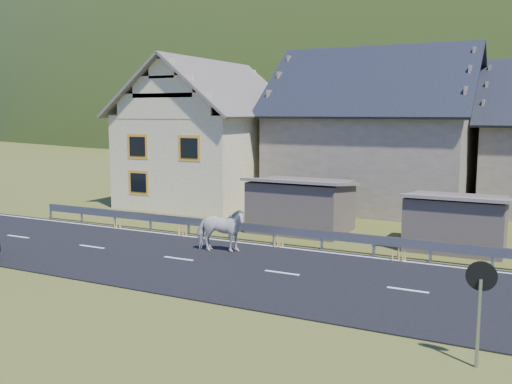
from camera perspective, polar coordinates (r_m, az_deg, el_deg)
The scene contains 11 objects.
ground at distance 18.54m, azimuth 2.62°, elevation -8.20°, with size 160.00×160.00×0.00m, color #494D18.
road at distance 18.53m, azimuth 2.62°, elevation -8.14°, with size 60.00×7.00×0.04m, color black.
lane_markings at distance 18.53m, azimuth 2.62°, elevation -8.06°, with size 60.00×6.60×0.01m, color silver.
guardrail at distance 21.72m, azimuth 6.60°, elevation -4.30°, with size 28.10×0.09×0.75m.
shed_left at distance 24.90m, azimuth 4.53°, elevation -1.43°, with size 4.30×3.30×2.40m, color brown.
shed_right at distance 22.82m, azimuth 19.35°, elevation -2.99°, with size 3.80×2.90×2.20m, color brown.
house_cream at distance 33.12m, azimuth -4.75°, elevation 6.56°, with size 7.80×9.80×8.30m.
house_stone_a at distance 32.34m, azimuth 11.99°, elevation 6.87°, with size 10.80×9.80×8.90m.
conifer_patch at distance 140.78m, azimuth 0.41°, elevation 8.32°, with size 76.00×50.00×28.00m, color black.
horse at distance 21.09m, azimuth -3.58°, elevation -3.77°, with size 1.97×0.90×1.67m, color silver.
traffic_mirror at distance 12.47m, azimuth 21.55°, elevation -9.09°, with size 0.61×0.17×2.21m.
Camera 1 is at (7.22, -16.27, 5.16)m, focal length 40.00 mm.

